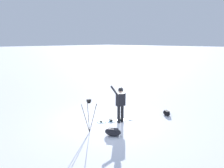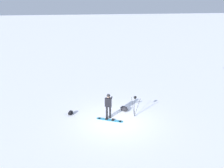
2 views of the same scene
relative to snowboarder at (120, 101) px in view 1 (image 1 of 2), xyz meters
name	(u,v)px [view 1 (image 1 of 2)]	position (x,y,z in m)	size (l,w,h in m)	color
ground_plane	(107,121)	(0.53, 0.36, -1.07)	(300.00, 300.00, 0.00)	white
snowboarder	(120,101)	(0.00, 0.00, 0.00)	(0.71, 0.47, 1.77)	black
snowboard	(115,120)	(0.33, 0.01, -1.04)	(1.07, 1.62, 0.10)	teal
gear_bag_large	(113,132)	(-0.78, 1.33, -0.89)	(0.75, 0.64, 0.33)	black
camera_tripod	(89,109)	(0.20, 1.78, -0.03)	(0.67, 0.55, 1.47)	#262628
gear_bag_small	(167,113)	(-1.10, -2.46, -0.93)	(0.60, 0.52, 0.25)	black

